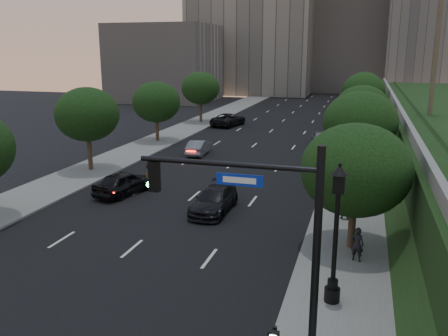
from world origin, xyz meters
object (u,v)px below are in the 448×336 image
(pedestrian_c, at_px, (348,197))
(sedan_mid_left, at_px, (199,147))
(pedestrian_b, at_px, (345,205))
(sedan_near_left, at_px, (124,183))
(sedan_near_right, at_px, (214,200))
(traffic_signal_mast, at_px, (279,254))
(sedan_far_right, at_px, (321,139))
(street_lamp, at_px, (335,241))
(pedestrian_a, at_px, (357,244))
(sedan_far_left, at_px, (229,120))

(pedestrian_c, bearing_deg, sedan_mid_left, -31.48)
(sedan_mid_left, bearing_deg, pedestrian_b, 130.47)
(sedan_near_left, height_order, sedan_near_right, sedan_near_left)
(traffic_signal_mast, bearing_deg, pedestrian_b, 83.89)
(sedan_near_left, distance_m, sedan_far_right, 23.37)
(traffic_signal_mast, xyz_separation_m, street_lamp, (1.44, 4.05, -1.04))
(sedan_near_left, distance_m, pedestrian_b, 14.54)
(sedan_near_left, xyz_separation_m, sedan_near_right, (6.89, -1.65, -0.08))
(traffic_signal_mast, relative_size, sedan_far_right, 1.58)
(sedan_far_right, xyz_separation_m, pedestrian_a, (4.10, -27.20, 0.20))
(sedan_near_left, bearing_deg, pedestrian_a, 170.81)
(sedan_far_right, bearing_deg, sedan_near_right, -111.59)
(sedan_near_left, distance_m, pedestrian_a, 16.69)
(street_lamp, distance_m, sedan_far_left, 43.94)
(pedestrian_b, bearing_deg, street_lamp, 105.19)
(sedan_mid_left, height_order, sedan_far_right, sedan_far_right)
(sedan_near_left, distance_m, sedan_mid_left, 13.18)
(sedan_near_left, distance_m, sedan_near_right, 7.09)
(sedan_near_left, bearing_deg, street_lamp, 158.07)
(traffic_signal_mast, relative_size, sedan_far_left, 1.20)
(pedestrian_c, bearing_deg, sedan_near_right, 26.58)
(traffic_signal_mast, bearing_deg, pedestrian_a, 74.28)
(street_lamp, bearing_deg, sedan_far_right, 96.02)
(sedan_near_left, xyz_separation_m, pedestrian_a, (15.30, -6.68, 0.15))
(sedan_far_right, bearing_deg, sedan_mid_left, -155.58)
(street_lamp, bearing_deg, pedestrian_a, 78.37)
(street_lamp, xyz_separation_m, pedestrian_b, (0.02, 9.58, -1.69))
(sedan_near_right, bearing_deg, pedestrian_b, 4.73)
(sedan_far_left, height_order, sedan_near_right, sedan_far_left)
(traffic_signal_mast, bearing_deg, sedan_far_left, 107.67)
(sedan_far_right, relative_size, pedestrian_c, 2.75)
(sedan_far_left, xyz_separation_m, pedestrian_b, (15.80, -31.39, 0.13))
(sedan_far_left, xyz_separation_m, sedan_far_right, (12.49, -9.80, -0.06))
(sedan_near_right, height_order, sedan_far_right, sedan_far_right)
(street_lamp, relative_size, sedan_near_left, 1.19)
(sedan_far_left, distance_m, sedan_near_right, 33.00)
(sedan_near_right, distance_m, pedestrian_c, 8.02)
(street_lamp, height_order, pedestrian_a, street_lamp)
(sedan_far_right, distance_m, pedestrian_b, 21.84)
(street_lamp, height_order, sedan_mid_left, street_lamp)
(sedan_near_left, height_order, pedestrian_c, pedestrian_c)
(sedan_near_left, distance_m, pedestrian_c, 14.61)
(sedan_near_right, relative_size, pedestrian_c, 3.09)
(sedan_mid_left, distance_m, pedestrian_b, 19.83)
(traffic_signal_mast, bearing_deg, sedan_near_right, 115.22)
(sedan_far_left, bearing_deg, sedan_near_right, 115.51)
(sedan_mid_left, height_order, pedestrian_a, pedestrian_a)
(traffic_signal_mast, relative_size, pedestrian_a, 4.33)
(pedestrian_b, height_order, pedestrian_c, pedestrian_c)
(street_lamp, height_order, sedan_far_right, street_lamp)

